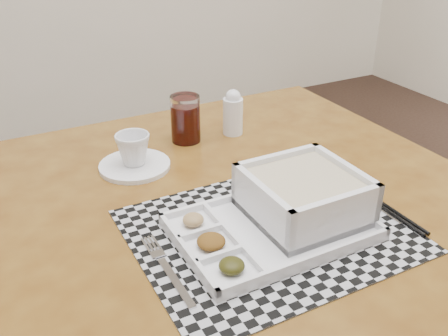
{
  "coord_description": "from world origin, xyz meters",
  "views": [
    {
      "loc": [
        -0.38,
        -0.4,
        1.23
      ],
      "look_at": [
        -0.03,
        0.27,
        0.83
      ],
      "focal_mm": 40.0,
      "sensor_mm": 36.0,
      "label": 1
    }
  ],
  "objects_px": {
    "dining_table": "(236,233)",
    "juice_glass": "(186,120)",
    "serving_tray": "(294,206)",
    "cup": "(133,149)",
    "creamer_bottle": "(233,113)"
  },
  "relations": [
    {
      "from": "dining_table",
      "to": "serving_tray",
      "type": "xyz_separation_m",
      "value": [
        0.05,
        -0.11,
        0.11
      ]
    },
    {
      "from": "dining_table",
      "to": "juice_glass",
      "type": "xyz_separation_m",
      "value": [
        0.03,
        0.29,
        0.13
      ]
    },
    {
      "from": "cup",
      "to": "creamer_bottle",
      "type": "relative_size",
      "value": 0.65
    },
    {
      "from": "cup",
      "to": "juice_glass",
      "type": "xyz_separation_m",
      "value": [
        0.15,
        0.07,
        0.01
      ]
    },
    {
      "from": "serving_tray",
      "to": "creamer_bottle",
      "type": "height_order",
      "value": "creamer_bottle"
    },
    {
      "from": "dining_table",
      "to": "creamer_bottle",
      "type": "xyz_separation_m",
      "value": [
        0.14,
        0.27,
        0.13
      ]
    },
    {
      "from": "serving_tray",
      "to": "creamer_bottle",
      "type": "relative_size",
      "value": 2.89
    },
    {
      "from": "dining_table",
      "to": "serving_tray",
      "type": "distance_m",
      "value": 0.17
    },
    {
      "from": "cup",
      "to": "juice_glass",
      "type": "distance_m",
      "value": 0.17
    },
    {
      "from": "cup",
      "to": "dining_table",
      "type": "bearing_deg",
      "value": -64.74
    },
    {
      "from": "juice_glass",
      "to": "creamer_bottle",
      "type": "xyz_separation_m",
      "value": [
        0.12,
        -0.01,
        0.0
      ]
    },
    {
      "from": "dining_table",
      "to": "juice_glass",
      "type": "relative_size",
      "value": 8.95
    },
    {
      "from": "juice_glass",
      "to": "cup",
      "type": "bearing_deg",
      "value": -153.86
    },
    {
      "from": "creamer_bottle",
      "to": "cup",
      "type": "bearing_deg",
      "value": -167.47
    },
    {
      "from": "serving_tray",
      "to": "creamer_bottle",
      "type": "bearing_deg",
      "value": 76.43
    }
  ]
}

